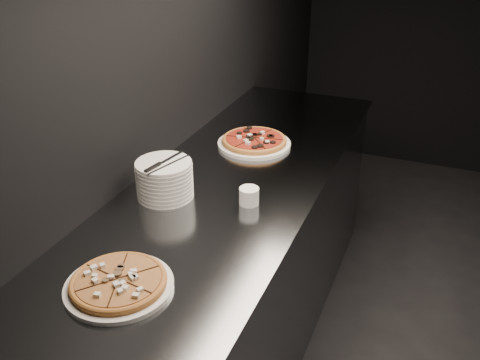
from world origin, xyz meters
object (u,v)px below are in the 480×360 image
at_px(counter, 233,268).
at_px(pizza_tomato, 254,141).
at_px(ramekin, 249,196).
at_px(plate_stack, 165,179).
at_px(cutlery, 163,164).
at_px(pizza_mushroom, 119,283).

xyz_separation_m(counter, pizza_tomato, (-0.04, 0.36, 0.48)).
bearing_deg(ramekin, plate_stack, -168.37).
relative_size(counter, pizza_tomato, 6.68).
xyz_separation_m(plate_stack, ramekin, (0.33, 0.07, -0.04)).
relative_size(cutlery, ramekin, 2.94).
bearing_deg(cutlery, counter, 64.09).
bearing_deg(plate_stack, cutlery, -62.38).
bearing_deg(pizza_tomato, pizza_mushroom, -89.87).
relative_size(plate_stack, ramekin, 2.86).
bearing_deg(cutlery, ramekin, 25.34).
relative_size(pizza_tomato, cutlery, 1.63).
bearing_deg(pizza_tomato, ramekin, -71.18).
height_order(pizza_mushroom, cutlery, cutlery).
bearing_deg(pizza_mushroom, cutlery, 104.91).
height_order(counter, ramekin, ramekin).
relative_size(pizza_mushroom, ramekin, 4.39).
bearing_deg(pizza_mushroom, pizza_tomato, 90.13).
xyz_separation_m(counter, pizza_mushroom, (-0.04, -0.78, 0.48)).
bearing_deg(ramekin, cutlery, -165.21).
bearing_deg(counter, cutlery, -126.46).
bearing_deg(pizza_tomato, counter, -83.81).
bearing_deg(counter, ramekin, -48.96).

